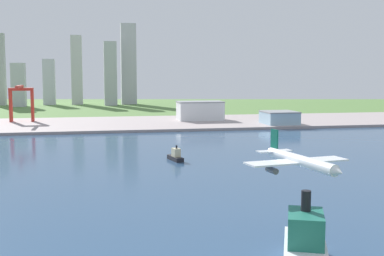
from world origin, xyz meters
name	(u,v)px	position (x,y,z in m)	size (l,w,h in m)	color
ground_plane	(164,154)	(0.00, 300.00, 0.00)	(2400.00, 2400.00, 0.00)	#537B3C
water_bay	(180,172)	(0.00, 240.00, 0.07)	(840.00, 360.00, 0.15)	#2D4C70
industrial_pier	(138,123)	(0.00, 490.00, 1.25)	(840.00, 140.00, 2.50)	#A39594
airplane_landing	(300,161)	(16.78, 126.73, 25.14)	(33.61, 38.39, 11.27)	white
tugboat_small	(176,156)	(3.29, 275.23, 2.81)	(7.80, 17.29, 9.32)	black
ferry_boat	(305,254)	(8.25, 102.43, 5.69)	(24.96, 40.22, 20.53)	white
port_crane_red	(21,95)	(-115.04, 517.42, 29.26)	(23.54, 43.47, 37.03)	#B72D23
warehouse_main	(200,111)	(67.06, 501.64, 12.38)	(47.45, 28.89, 19.71)	white
warehouse_annex	(279,117)	(134.00, 445.66, 8.71)	(31.07, 34.27, 12.37)	#99BCD1
distant_skyline	(77,72)	(-68.26, 828.17, 53.72)	(230.49, 68.09, 133.09)	#A1A3A5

